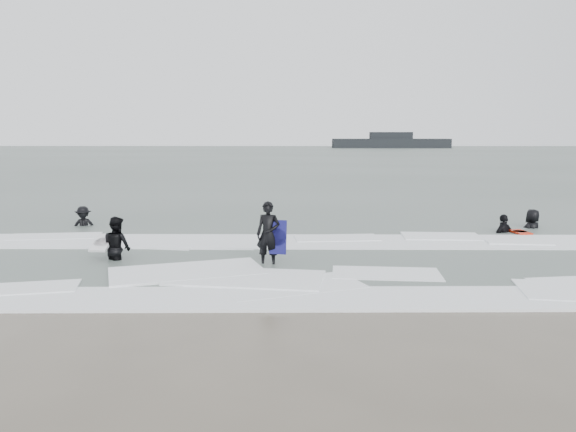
{
  "coord_description": "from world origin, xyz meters",
  "views": [
    {
      "loc": [
        0.18,
        -12.84,
        3.71
      ],
      "look_at": [
        0.0,
        5.0,
        1.1
      ],
      "focal_mm": 35.0,
      "sensor_mm": 36.0,
      "label": 1
    }
  ],
  "objects_px": {
    "surfer_centre": "(268,266)",
    "surfer_breaker": "(84,227)",
    "surfer_right_far": "(532,229)",
    "vessel_horizon": "(391,142)",
    "surfer_right_near": "(504,234)",
    "surfer_wading": "(118,260)"
  },
  "relations": [
    {
      "from": "surfer_centre",
      "to": "vessel_horizon",
      "type": "distance_m",
      "value": 136.53
    },
    {
      "from": "surfer_wading",
      "to": "surfer_breaker",
      "type": "distance_m",
      "value": 6.74
    },
    {
      "from": "surfer_centre",
      "to": "vessel_horizon",
      "type": "xyz_separation_m",
      "value": [
        26.34,
        133.95,
        1.55
      ]
    },
    {
      "from": "vessel_horizon",
      "to": "surfer_breaker",
      "type": "bearing_deg",
      "value": -104.97
    },
    {
      "from": "surfer_right_near",
      "to": "surfer_right_far",
      "type": "relative_size",
      "value": 0.97
    },
    {
      "from": "surfer_right_near",
      "to": "surfer_right_far",
      "type": "bearing_deg",
      "value": 179.78
    },
    {
      "from": "surfer_centre",
      "to": "surfer_breaker",
      "type": "relative_size",
      "value": 1.1
    },
    {
      "from": "surfer_right_far",
      "to": "vessel_horizon",
      "type": "height_order",
      "value": "vessel_horizon"
    },
    {
      "from": "surfer_breaker",
      "to": "vessel_horizon",
      "type": "relative_size",
      "value": 0.06
    },
    {
      "from": "vessel_horizon",
      "to": "surfer_wading",
      "type": "bearing_deg",
      "value": -103.03
    },
    {
      "from": "surfer_right_far",
      "to": "surfer_breaker",
      "type": "bearing_deg",
      "value": -44.38
    },
    {
      "from": "surfer_centre",
      "to": "surfer_right_far",
      "type": "height_order",
      "value": "surfer_right_far"
    },
    {
      "from": "surfer_wading",
      "to": "vessel_horizon",
      "type": "relative_size",
      "value": 0.06
    },
    {
      "from": "surfer_centre",
      "to": "vessel_horizon",
      "type": "relative_size",
      "value": 0.06
    },
    {
      "from": "surfer_centre",
      "to": "surfer_wading",
      "type": "bearing_deg",
      "value": -175.22
    },
    {
      "from": "surfer_right_far",
      "to": "vessel_horizon",
      "type": "bearing_deg",
      "value": -140.86
    },
    {
      "from": "surfer_breaker",
      "to": "surfer_right_near",
      "type": "bearing_deg",
      "value": -17.99
    },
    {
      "from": "surfer_right_far",
      "to": "surfer_centre",
      "type": "bearing_deg",
      "value": -11.52
    },
    {
      "from": "surfer_breaker",
      "to": "vessel_horizon",
      "type": "distance_m",
      "value": 131.85
    },
    {
      "from": "surfer_centre",
      "to": "surfer_right_far",
      "type": "bearing_deg",
      "value": 45.31
    },
    {
      "from": "surfer_centre",
      "to": "surfer_breaker",
      "type": "bearing_deg",
      "value": 152.75
    },
    {
      "from": "surfer_wading",
      "to": "surfer_breaker",
      "type": "relative_size",
      "value": 1.1
    }
  ]
}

